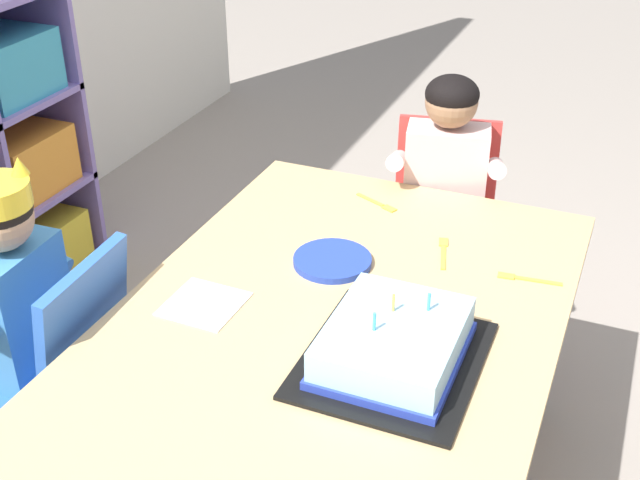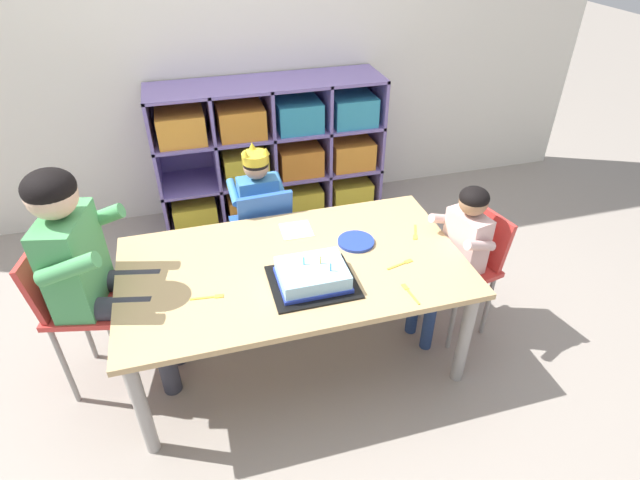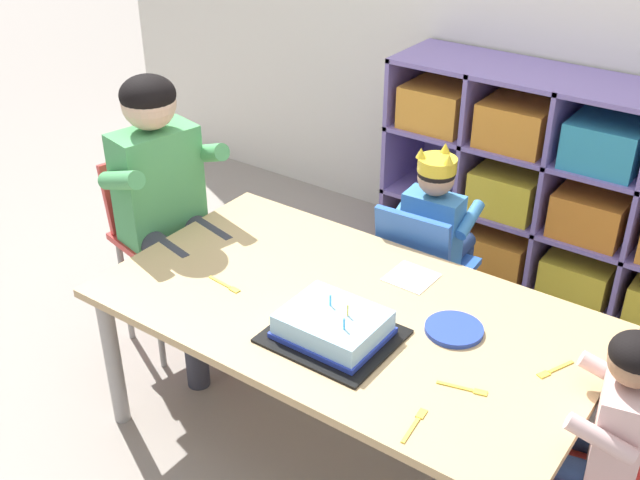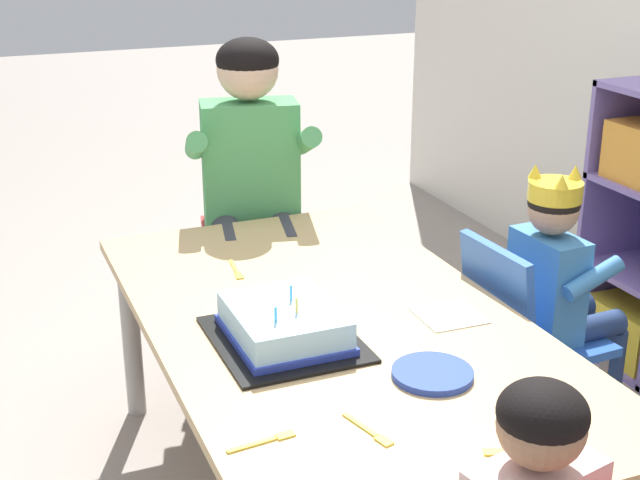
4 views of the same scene
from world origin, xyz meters
name	(u,v)px [view 3 (image 3 of 4)]	position (x,y,z in m)	size (l,w,h in m)	color
ground	(344,441)	(0.00, 0.00, 0.00)	(16.00, 16.00, 0.00)	gray
storage_cubby_shelf	(561,196)	(0.19, 1.34, 0.44)	(1.48, 0.39, 0.94)	#7F6BB2
activity_table	(347,323)	(0.00, 0.00, 0.50)	(1.51, 0.85, 0.55)	tan
classroom_chair_blue	(422,268)	(-0.04, 0.56, 0.39)	(0.32, 0.35, 0.66)	blue
child_with_crown	(437,224)	(-0.05, 0.67, 0.53)	(0.30, 0.31, 0.85)	#3D7FBC
classroom_chair_adult_side	(157,231)	(-0.93, 0.09, 0.48)	(0.38, 0.38, 0.75)	red
adult_helper_seated	(168,191)	(-0.82, 0.07, 0.69)	(0.46, 0.45, 1.09)	#4C9E5B
classroom_chair_guest_side	(628,475)	(0.88, -0.02, 0.41)	(0.36, 0.35, 0.66)	red
guest_at_table_side	(597,428)	(0.78, -0.04, 0.53)	(0.33, 0.32, 0.83)	beige
birthday_cake_on_tray	(333,327)	(0.05, -0.15, 0.59)	(0.36, 0.31, 0.12)	black
paper_plate_stack	(454,329)	(0.32, 0.08, 0.56)	(0.17, 0.17, 0.01)	#233DA3
paper_napkin_square	(411,277)	(0.08, 0.26, 0.56)	(0.15, 0.15, 0.00)	white
fork_near_child_seat	(465,389)	(0.46, -0.13, 0.56)	(0.13, 0.05, 0.00)	yellow
fork_scattered_mid_table	(415,423)	(0.42, -0.32, 0.56)	(0.03, 0.13, 0.00)	yellow
fork_by_napkin	(226,285)	(-0.38, -0.13, 0.56)	(0.13, 0.03, 0.00)	yellow
fork_beside_plate_stack	(553,370)	(0.62, 0.08, 0.56)	(0.07, 0.12, 0.00)	yellow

